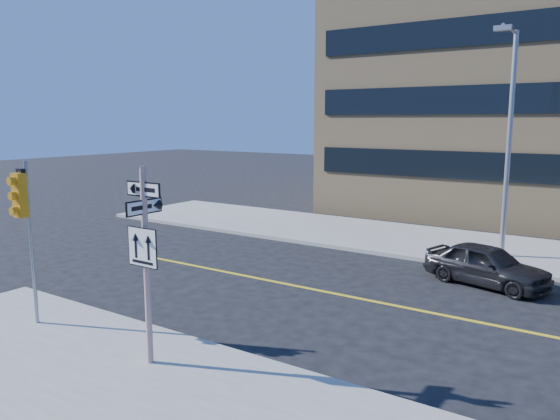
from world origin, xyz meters
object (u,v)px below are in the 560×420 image
Objects in this scene: traffic_signal at (22,208)px; sign_pole at (146,255)px; parked_car_a at (487,265)px; streetlight_a at (508,130)px.

sign_pole is at bearing 2.11° from traffic_signal.
parked_car_a is (4.30, 9.91, -1.79)m from sign_pole.
parked_car_a is 0.48× the size of streetlight_a.
parked_car_a is (8.30, 10.06, -2.38)m from traffic_signal.
traffic_signal is (-4.00, -0.15, 0.59)m from sign_pole.
traffic_signal is 0.50× the size of streetlight_a.
sign_pole reaches higher than traffic_signal.
traffic_signal is at bearing -120.80° from streetlight_a.
sign_pole reaches higher than parked_car_a.
streetlight_a is (8.00, 13.42, 1.73)m from traffic_signal.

